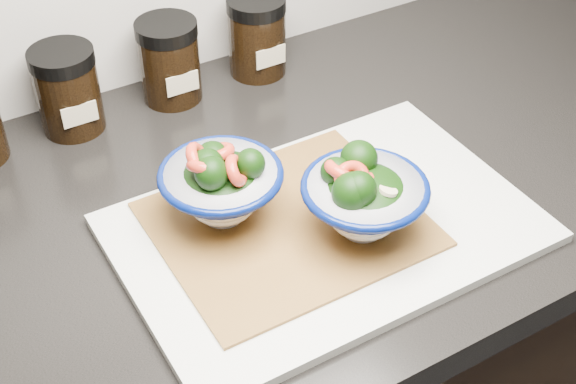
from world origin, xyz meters
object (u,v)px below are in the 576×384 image
spice_jar_f (257,36)px  spice_jar_e (169,61)px  spice_jar_d (68,90)px  bowl_left (221,185)px  cutting_board (326,228)px  bowl_right (362,198)px

spice_jar_f → spice_jar_e: bearing=180.0°
spice_jar_d → bowl_left: bearing=-73.3°
cutting_board → bowl_right: bearing=-46.8°
bowl_right → spice_jar_e: size_ratio=1.21×
cutting_board → spice_jar_f: spice_jar_f is taller
bowl_left → spice_jar_d: bearing=106.7°
spice_jar_d → spice_jar_f: bearing=0.0°
spice_jar_d → spice_jar_e: 0.14m
spice_jar_e → bowl_left: bearing=-102.4°
spice_jar_e → spice_jar_f: size_ratio=1.00×
spice_jar_f → cutting_board: bearing=-106.4°
bowl_right → spice_jar_e: 0.37m
bowl_left → spice_jar_f: bowl_left is taller
bowl_right → spice_jar_e: (-0.06, 0.36, -0.00)m
spice_jar_d → spice_jar_e: same height
spice_jar_e → spice_jar_f: bearing=0.0°
cutting_board → spice_jar_f: 0.35m
bowl_left → spice_jar_d: 0.28m
cutting_board → bowl_right: 0.07m
cutting_board → spice_jar_d: 0.38m
spice_jar_e → spice_jar_f: same height
cutting_board → spice_jar_e: bearing=95.8°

